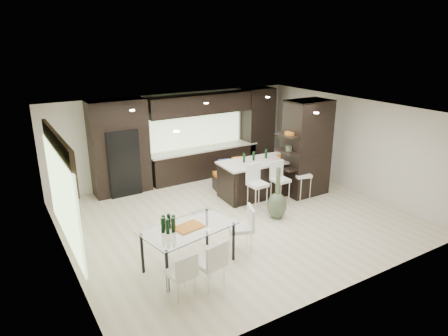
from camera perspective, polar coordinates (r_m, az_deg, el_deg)
ground at (r=10.14m, az=1.77°, el=-7.11°), size 8.00×8.00×0.00m
back_wall at (r=12.59m, az=-6.86°, el=4.48°), size 8.00×0.02×2.70m
left_wall at (r=8.30m, az=-22.11°, el=-4.40°), size 0.02×7.00×2.70m
right_wall at (r=12.19m, az=17.87°, el=3.23°), size 0.02×7.00×2.70m
ceiling at (r=9.29m, az=1.93°, el=8.07°), size 8.00×7.00×0.02m
window_left at (r=8.49m, az=-22.08°, el=-3.88°), size 0.04×3.20×1.90m
window_back at (r=12.76m, az=-4.36°, el=5.67°), size 3.40×0.04×1.20m
stone_accent at (r=8.21m, az=-22.63°, el=1.98°), size 0.08×3.00×0.80m
ceiling_spots at (r=9.50m, az=1.10°, el=8.19°), size 4.00×3.00×0.02m
back_cabinetry at (r=12.51m, az=-4.14°, el=4.47°), size 6.80×0.68×2.70m
refrigerator at (r=11.72m, az=-14.47°, el=0.91°), size 0.90×0.68×1.90m
partition_column at (r=11.47m, az=11.73°, el=2.82°), size 1.20×0.80×2.70m
kitchen_island at (r=11.43m, az=5.38°, el=-1.33°), size 2.52×1.19×1.03m
stool_left at (r=10.38m, az=4.79°, el=-3.51°), size 0.46×0.46×1.00m
stool_mid at (r=10.82m, az=8.01°, el=-2.79°), size 0.43×0.43×0.96m
stool_right at (r=11.29m, az=11.02°, el=-2.02°), size 0.54×0.54×0.97m
bench at (r=11.94m, az=1.81°, el=-1.65°), size 1.44×0.78×0.53m
floor_vase at (r=9.95m, az=7.64°, el=-3.59°), size 0.52×0.52×1.33m
dining_table at (r=8.02m, az=-5.01°, el=-11.16°), size 1.93×1.32×0.85m
chair_near at (r=7.39m, az=-2.10°, el=-13.78°), size 0.57×0.57×0.89m
chair_far at (r=7.22m, az=-6.16°, el=-15.10°), size 0.49×0.49×0.81m
chair_end at (r=8.53m, az=2.38°, el=-8.95°), size 0.63×0.63×0.90m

